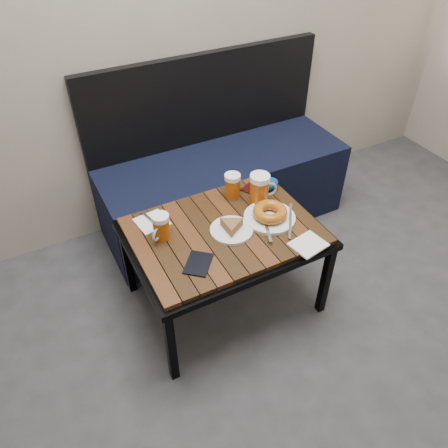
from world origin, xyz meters
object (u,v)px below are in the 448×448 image
beer_mug_left (161,227)px  beer_mug_right (260,189)px  knit_pouch (265,184)px  plate_bagel (270,214)px  passport_navy (198,264)px  passport_burgundy (255,190)px  beer_mug_centre (233,185)px  bench (222,182)px  plate_pie (231,228)px  cafe_table (224,236)px

beer_mug_left → beer_mug_right: 0.50m
knit_pouch → beer_mug_left: bearing=-170.6°
plate_bagel → passport_navy: (-0.41, -0.11, -0.02)m
beer_mug_right → passport_burgundy: bearing=83.2°
beer_mug_right → passport_burgundy: beer_mug_right is taller
beer_mug_centre → passport_burgundy: (0.12, -0.01, -0.06)m
bench → beer_mug_left: 0.79m
beer_mug_centre → passport_burgundy: beer_mug_centre is taller
beer_mug_left → plate_pie: beer_mug_left is taller
bench → plate_bagel: (-0.08, -0.62, 0.23)m
passport_burgundy → bench: bearing=61.1°
plate_bagel → knit_pouch: (0.10, 0.21, 0.00)m
beer_mug_centre → beer_mug_right: beer_mug_right is taller
bench → plate_pie: (-0.27, -0.61, 0.22)m
beer_mug_left → knit_pouch: size_ratio=0.89×
bench → beer_mug_centre: bearing=-110.0°
beer_mug_left → knit_pouch: beer_mug_left is taller
knit_pouch → plate_bagel: bearing=-116.8°
passport_burgundy → knit_pouch: 0.06m
plate_bagel → passport_navy: plate_bagel is taller
passport_navy → knit_pouch: size_ratio=0.98×
passport_navy → beer_mug_right: bearing=70.0°
cafe_table → passport_burgundy: (0.27, 0.18, 0.05)m
beer_mug_right → plate_bagel: beer_mug_right is taller
bench → plate_bagel: bench is taller
beer_mug_centre → passport_burgundy: bearing=-34.7°
passport_navy → knit_pouch: 0.60m
plate_bagel → passport_burgundy: 0.23m
beer_mug_centre → bench: bearing=42.3°
beer_mug_left → plate_bagel: beer_mug_left is taller
bench → cafe_table: bearing=-116.5°
passport_navy → passport_burgundy: bearing=76.1°
plate_bagel → knit_pouch: size_ratio=2.11×
plate_bagel → beer_mug_right: bearing=78.9°
plate_bagel → knit_pouch: bearing=63.2°
beer_mug_right → passport_navy: beer_mug_right is taller
cafe_table → plate_pie: plate_pie is taller
passport_burgundy → knit_pouch: knit_pouch is taller
beer_mug_left → bench: bearing=-177.0°
beer_mug_right → plate_bagel: bearing=-89.4°
beer_mug_left → beer_mug_right: (0.50, 0.02, 0.01)m
beer_mug_centre → passport_burgundy: 0.13m
plate_pie → passport_navy: plate_pie is taller
passport_burgundy → knit_pouch: size_ratio=0.87×
cafe_table → passport_navy: 0.24m
bench → knit_pouch: 0.47m
beer_mug_centre → plate_pie: 0.26m
knit_pouch → passport_burgundy: bearing=164.7°
passport_burgundy → knit_pouch: (0.05, -0.01, 0.03)m
beer_mug_left → plate_pie: bearing=120.5°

